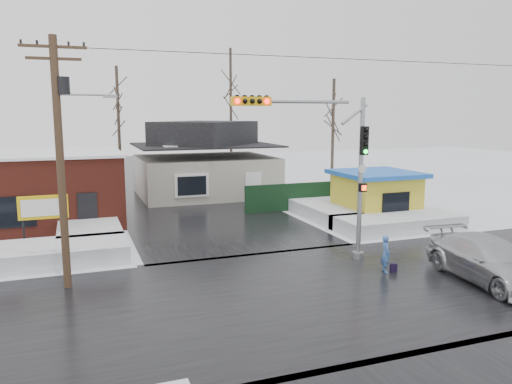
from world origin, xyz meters
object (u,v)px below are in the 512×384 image
object	(u,v)px
utility_pole	(62,149)
kiosk	(376,195)
traffic_signal	(329,157)
pedestrian	(386,254)
marquee_sign	(43,209)
car	(489,261)

from	to	relation	value
utility_pole	kiosk	bearing A→B (deg)	20.44
traffic_signal	pedestrian	world-z (taller)	traffic_signal
marquee_sign	utility_pole	bearing A→B (deg)	-79.87
marquee_sign	kiosk	size ratio (longest dim) A/B	0.55
traffic_signal	kiosk	bearing A→B (deg)	44.84
pedestrian	car	xyz separation A→B (m)	(3.02, -2.29, 0.07)
marquee_sign	pedestrian	world-z (taller)	marquee_sign
traffic_signal	marquee_sign	distance (m)	13.42
traffic_signal	kiosk	size ratio (longest dim) A/B	1.52
traffic_signal	marquee_sign	size ratio (longest dim) A/B	2.75
pedestrian	car	world-z (taller)	car
marquee_sign	pedestrian	size ratio (longest dim) A/B	1.69
utility_pole	kiosk	xyz separation A→B (m)	(17.43, 6.49, -3.65)
marquee_sign	car	world-z (taller)	marquee_sign
utility_pole	marquee_sign	world-z (taller)	utility_pole
traffic_signal	utility_pole	xyz separation A→B (m)	(-10.36, 0.53, 0.57)
traffic_signal	utility_pole	distance (m)	10.39
utility_pole	car	world-z (taller)	utility_pole
utility_pole	pedestrian	size ratio (longest dim) A/B	5.97
car	utility_pole	bearing A→B (deg)	166.62
marquee_sign	traffic_signal	bearing A→B (deg)	-29.72
traffic_signal	utility_pole	size ratio (longest dim) A/B	0.78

